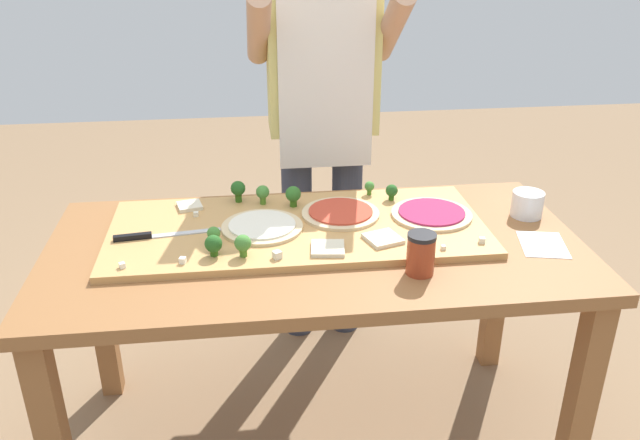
{
  "coord_description": "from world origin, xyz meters",
  "views": [
    {
      "loc": [
        -0.19,
        -1.72,
        1.64
      ],
      "look_at": [
        0.02,
        0.09,
        0.79
      ],
      "focal_mm": 36.55,
      "sensor_mm": 36.0,
      "label": 1
    }
  ],
  "objects_px": {
    "broccoli_floret_front_right": "(213,244)",
    "recipe_note": "(543,244)",
    "broccoli_floret_center_right": "(369,187)",
    "pizza_slice_center": "(328,248)",
    "flour_cup": "(527,205)",
    "chefs_knife": "(152,235)",
    "broccoli_floret_back_left": "(293,195)",
    "pizza_whole_beet_magenta": "(432,214)",
    "prep_table": "(316,272)",
    "broccoli_floret_back_mid": "(238,189)",
    "broccoli_floret_center_left": "(243,244)",
    "pizza_whole_tomato_red": "(341,213)",
    "broccoli_floret_back_right": "(263,193)",
    "pizza_slice_far_right": "(383,239)",
    "cheese_crumble_f": "(277,255)",
    "sauce_jar": "(421,254)",
    "broccoli_floret_front_left": "(214,234)",
    "cheese_crumble_a": "(443,248)",
    "cheese_crumble_d": "(196,214)",
    "cook_center": "(323,105)",
    "pizza_whole_white_garlic": "(262,226)",
    "cheese_crumble_c": "(183,260)",
    "pizza_slice_near_right": "(190,206)",
    "cheese_crumble_b": "(122,265)",
    "cheese_crumble_e": "(482,240)",
    "broccoli_floret_front_mid": "(392,191)"
  },
  "relations": [
    {
      "from": "broccoli_floret_back_mid",
      "to": "cheese_crumble_d",
      "type": "bearing_deg",
      "value": -142.98
    },
    {
      "from": "pizza_whole_white_garlic",
      "to": "broccoli_floret_back_right",
      "type": "bearing_deg",
      "value": 86.81
    },
    {
      "from": "cheese_crumble_b",
      "to": "cheese_crumble_d",
      "type": "height_order",
      "value": "same"
    },
    {
      "from": "prep_table",
      "to": "pizza_slice_center",
      "type": "height_order",
      "value": "pizza_slice_center"
    },
    {
      "from": "broccoli_floret_back_left",
      "to": "sauce_jar",
      "type": "relative_size",
      "value": 0.59
    },
    {
      "from": "pizza_whole_white_garlic",
      "to": "cheese_crumble_b",
      "type": "height_order",
      "value": "pizza_whole_white_garlic"
    },
    {
      "from": "cheese_crumble_a",
      "to": "prep_table",
      "type": "bearing_deg",
      "value": 160.01
    },
    {
      "from": "pizza_slice_near_right",
      "to": "pizza_slice_far_right",
      "type": "bearing_deg",
      "value": -28.18
    },
    {
      "from": "broccoli_floret_back_left",
      "to": "broccoli_floret_center_left",
      "type": "bearing_deg",
      "value": -117.2
    },
    {
      "from": "prep_table",
      "to": "pizza_slice_far_right",
      "type": "xyz_separation_m",
      "value": [
        0.19,
        -0.05,
        0.13
      ]
    },
    {
      "from": "flour_cup",
      "to": "recipe_note",
      "type": "distance_m",
      "value": 0.21
    },
    {
      "from": "broccoli_floret_center_right",
      "to": "recipe_note",
      "type": "bearing_deg",
      "value": -40.82
    },
    {
      "from": "pizza_slice_far_right",
      "to": "broccoli_floret_back_right",
      "type": "relative_size",
      "value": 1.47
    },
    {
      "from": "cheese_crumble_d",
      "to": "cook_center",
      "type": "height_order",
      "value": "cook_center"
    },
    {
      "from": "cook_center",
      "to": "prep_table",
      "type": "bearing_deg",
      "value": -98.98
    },
    {
      "from": "cheese_crumble_f",
      "to": "recipe_note",
      "type": "distance_m",
      "value": 0.79
    },
    {
      "from": "prep_table",
      "to": "flour_cup",
      "type": "distance_m",
      "value": 0.72
    },
    {
      "from": "broccoli_floret_back_right",
      "to": "flour_cup",
      "type": "bearing_deg",
      "value": -10.03
    },
    {
      "from": "broccoli_floret_front_right",
      "to": "recipe_note",
      "type": "distance_m",
      "value": 0.97
    },
    {
      "from": "broccoli_floret_back_mid",
      "to": "recipe_note",
      "type": "relative_size",
      "value": 0.43
    },
    {
      "from": "pizza_slice_center",
      "to": "broccoli_floret_center_right",
      "type": "xyz_separation_m",
      "value": [
        0.19,
        0.39,
        0.02
      ]
    },
    {
      "from": "pizza_whole_tomato_red",
      "to": "broccoli_floret_back_right",
      "type": "xyz_separation_m",
      "value": [
        -0.24,
        0.12,
        0.03
      ]
    },
    {
      "from": "broccoli_floret_back_mid",
      "to": "prep_table",
      "type": "bearing_deg",
      "value": -51.96
    },
    {
      "from": "broccoli_floret_back_left",
      "to": "broccoli_floret_center_left",
      "type": "height_order",
      "value": "broccoli_floret_back_left"
    },
    {
      "from": "prep_table",
      "to": "broccoli_floret_back_right",
      "type": "bearing_deg",
      "value": 119.24
    },
    {
      "from": "sauce_jar",
      "to": "prep_table",
      "type": "bearing_deg",
      "value": 140.7
    },
    {
      "from": "pizza_whole_tomato_red",
      "to": "broccoli_floret_front_left",
      "type": "relative_size",
      "value": 4.94
    },
    {
      "from": "cheese_crumble_b",
      "to": "sauce_jar",
      "type": "distance_m",
      "value": 0.81
    },
    {
      "from": "pizza_slice_center",
      "to": "flour_cup",
      "type": "relative_size",
      "value": 0.93
    },
    {
      "from": "pizza_whole_tomato_red",
      "to": "broccoli_floret_back_right",
      "type": "bearing_deg",
      "value": 154.06
    },
    {
      "from": "broccoli_floret_front_right",
      "to": "broccoli_floret_center_right",
      "type": "distance_m",
      "value": 0.64
    },
    {
      "from": "pizza_slice_near_right",
      "to": "cheese_crumble_f",
      "type": "height_order",
      "value": "cheese_crumble_f"
    },
    {
      "from": "pizza_whole_white_garlic",
      "to": "pizza_slice_center",
      "type": "distance_m",
      "value": 0.24
    },
    {
      "from": "pizza_slice_far_right",
      "to": "broccoli_floret_front_mid",
      "type": "relative_size",
      "value": 1.76
    },
    {
      "from": "broccoli_floret_back_left",
      "to": "recipe_note",
      "type": "xyz_separation_m",
      "value": [
        0.72,
        -0.32,
        -0.06
      ]
    },
    {
      "from": "prep_table",
      "to": "chefs_knife",
      "type": "height_order",
      "value": "chefs_knife"
    },
    {
      "from": "broccoli_floret_center_right",
      "to": "sauce_jar",
      "type": "relative_size",
      "value": 0.4
    },
    {
      "from": "broccoli_floret_front_left",
      "to": "cheese_crumble_c",
      "type": "relative_size",
      "value": 2.96
    },
    {
      "from": "cheese_crumble_d",
      "to": "cheese_crumble_e",
      "type": "bearing_deg",
      "value": -18.88
    },
    {
      "from": "pizza_whole_beet_magenta",
      "to": "broccoli_floret_front_right",
      "type": "relative_size",
      "value": 4.13
    },
    {
      "from": "pizza_slice_far_right",
      "to": "cheese_crumble_f",
      "type": "bearing_deg",
      "value": -167.1
    },
    {
      "from": "pizza_whole_tomato_red",
      "to": "pizza_slice_near_right",
      "type": "distance_m",
      "value": 0.49
    },
    {
      "from": "broccoli_floret_center_right",
      "to": "sauce_jar",
      "type": "xyz_separation_m",
      "value": [
        0.04,
        -0.51,
        0.01
      ]
    },
    {
      "from": "cheese_crumble_b",
      "to": "cheese_crumble_f",
      "type": "height_order",
      "value": "cheese_crumble_f"
    },
    {
      "from": "cook_center",
      "to": "pizza_whole_white_garlic",
      "type": "bearing_deg",
      "value": -114.17
    },
    {
      "from": "chefs_knife",
      "to": "broccoli_floret_back_left",
      "type": "relative_size",
      "value": 4.51
    },
    {
      "from": "chefs_knife",
      "to": "pizza_whole_tomato_red",
      "type": "relative_size",
      "value": 1.26
    },
    {
      "from": "prep_table",
      "to": "cheese_crumble_c",
      "type": "bearing_deg",
      "value": -162.44
    },
    {
      "from": "pizza_whole_white_garlic",
      "to": "cheese_crumble_f",
      "type": "xyz_separation_m",
      "value": [
        0.03,
        -0.2,
        0.0
      ]
    },
    {
      "from": "pizza_slice_center",
      "to": "chefs_knife",
      "type": "bearing_deg",
      "value": 164.06
    }
  ]
}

